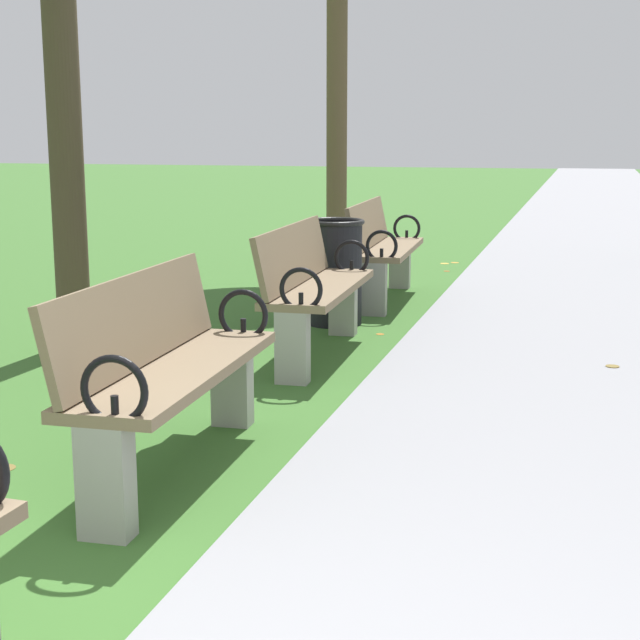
# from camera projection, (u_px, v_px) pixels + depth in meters

# --- Properties ---
(paved_walkway) EXTENTS (3.00, 44.00, 0.02)m
(paved_walkway) POSITION_uv_depth(u_px,v_px,m) (600.00, 211.00, 18.65)
(paved_walkway) COLOR gray
(paved_walkway) RESTS_ON ground
(park_bench_2) EXTENTS (0.53, 1.62, 0.90)m
(park_bench_2) POSITION_uv_depth(u_px,v_px,m) (167.00, 368.00, 4.30)
(park_bench_2) COLOR #7A664C
(park_bench_2) RESTS_ON ground
(park_bench_3) EXTENTS (0.53, 1.62, 0.90)m
(park_bench_3) POSITION_uv_depth(u_px,v_px,m) (313.00, 286.00, 6.55)
(park_bench_3) COLOR #7A664C
(park_bench_3) RESTS_ON ground
(park_bench_4) EXTENTS (0.54, 1.62, 0.90)m
(park_bench_4) POSITION_uv_depth(u_px,v_px,m) (383.00, 248.00, 8.73)
(park_bench_4) COLOR #7A664C
(park_bench_4) RESTS_ON ground
(trash_bin) EXTENTS (0.48, 0.48, 0.84)m
(trash_bin) POSITION_uv_depth(u_px,v_px,m) (334.00, 272.00, 7.67)
(trash_bin) COLOR black
(trash_bin) RESTS_ON ground
(scattered_leaves) EXTENTS (5.13, 11.89, 0.02)m
(scattered_leaves) POSITION_uv_depth(u_px,v_px,m) (370.00, 365.00, 6.34)
(scattered_leaves) COLOR gold
(scattered_leaves) RESTS_ON ground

